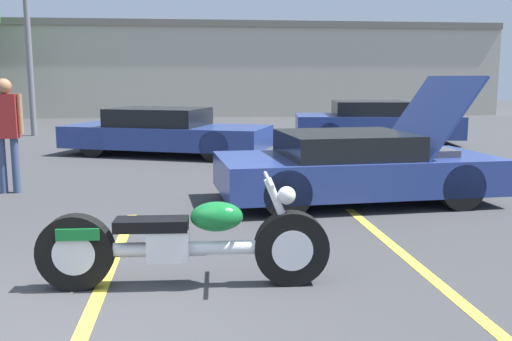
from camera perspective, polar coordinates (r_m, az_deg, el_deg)
parking_stripe_middle at (r=5.09m, az=-15.49°, el=-11.92°), size 0.12×5.72×0.01m
parking_stripe_back at (r=5.48m, az=17.53°, el=-10.50°), size 0.12×5.72×0.01m
far_building at (r=28.55m, az=-8.86°, el=10.21°), size 32.00×4.20×4.40m
light_pole at (r=19.36m, az=-21.68°, el=14.12°), size 1.21×0.28×6.58m
motorcycle at (r=5.04m, az=-7.25°, el=-7.18°), size 2.54×0.70×0.97m
show_car_hood_open at (r=8.52m, az=10.05°, el=0.42°), size 4.13×2.11×1.84m
parked_car_mid_row at (r=13.70m, az=-9.09°, el=3.82°), size 5.11×3.43×1.11m
parked_car_right_row at (r=16.29m, az=11.82°, el=4.69°), size 4.68×2.50×1.17m
spectator_near_motorcycle at (r=9.77m, az=-23.71°, el=4.19°), size 0.52×0.24×1.80m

